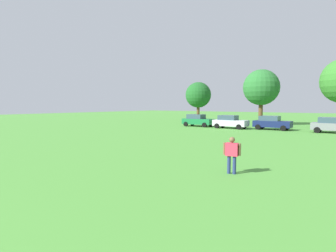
{
  "coord_description": "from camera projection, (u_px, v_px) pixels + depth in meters",
  "views": [
    {
      "loc": [
        8.51,
        1.19,
        3.07
      ],
      "look_at": [
        2.42,
        9.58,
        2.26
      ],
      "focal_mm": 29.62,
      "sensor_mm": 36.0,
      "label": 1
    }
  ],
  "objects": [
    {
      "name": "tree_left",
      "position": [
        261.0,
        88.0,
        40.76
      ],
      "size": [
        5.26,
        5.26,
        8.19
      ],
      "color": "brown",
      "rests_on": "ground"
    },
    {
      "name": "parked_car_gray_3",
      "position": [
        333.0,
        125.0,
        29.52
      ],
      "size": [
        4.3,
        2.02,
        1.68
      ],
      "color": "slate",
      "rests_on": "ground"
    },
    {
      "name": "ground_plane",
      "position": [
        265.0,
        134.0,
        28.47
      ],
      "size": [
        160.0,
        160.0,
        0.0
      ],
      "primitive_type": "plane",
      "color": "#4C9338"
    },
    {
      "name": "parked_car_navy_2",
      "position": [
        272.0,
        123.0,
        33.47
      ],
      "size": [
        4.3,
        2.02,
        1.68
      ],
      "color": "#141E4C",
      "rests_on": "ground"
    },
    {
      "name": "parked_car_silver_1",
      "position": [
        230.0,
        122.0,
        35.29
      ],
      "size": [
        4.3,
        2.02,
        1.68
      ],
      "color": "silver",
      "rests_on": "ground"
    },
    {
      "name": "adult_bystander",
      "position": [
        232.0,
        152.0,
        12.19
      ],
      "size": [
        0.77,
        0.39,
        1.65
      ],
      "rotation": [
        0.0,
        0.0,
        3.32
      ],
      "color": "navy",
      "rests_on": "ground"
    },
    {
      "name": "tree_far_left",
      "position": [
        198.0,
        95.0,
        48.5
      ],
      "size": [
        4.46,
        4.46,
        6.95
      ],
      "color": "brown",
      "rests_on": "ground"
    },
    {
      "name": "parked_car_green_0",
      "position": [
        198.0,
        120.0,
        38.48
      ],
      "size": [
        4.3,
        2.02,
        1.68
      ],
      "color": "#196B38",
      "rests_on": "ground"
    }
  ]
}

